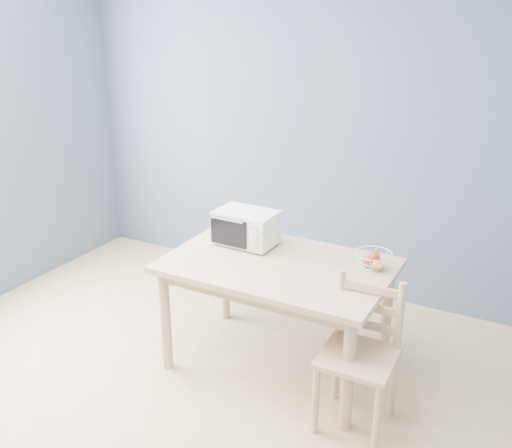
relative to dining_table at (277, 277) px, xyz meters
The scene contains 5 objects.
room 1.26m from the dining_table, 115.18° to the right, with size 4.01×4.51×2.61m.
dining_table is the anchor object (origin of this frame).
toaster_oven 0.44m from the dining_table, 153.36° to the left, with size 0.41×0.30×0.24m.
fruit_basket 0.61m from the dining_table, 20.05° to the left, with size 0.26×0.26×0.12m.
dining_chair 0.74m from the dining_table, 22.53° to the right, with size 0.41×0.41×0.86m.
Camera 1 is at (1.88, -1.95, 2.24)m, focal length 40.00 mm.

